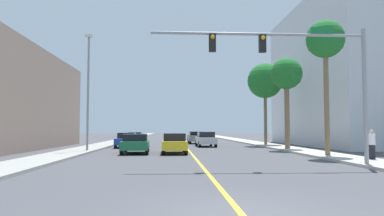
{
  "coord_description": "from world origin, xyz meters",
  "views": [
    {
      "loc": [
        -1.5,
        -7.77,
        1.8
      ],
      "look_at": [
        -0.26,
        13.18,
        3.02
      ],
      "focal_mm": 33.47,
      "sensor_mm": 36.0,
      "label": 1
    }
  ],
  "objects": [
    {
      "name": "palm_far",
      "position": [
        8.48,
        29.42,
        6.83
      ],
      "size": [
        3.7,
        3.7,
        8.58
      ],
      "color": "brown",
      "rests_on": "sidewalk_right"
    },
    {
      "name": "car_gray",
      "position": [
        1.59,
        35.45,
        0.76
      ],
      "size": [
        2.05,
        4.09,
        1.45
      ],
      "rotation": [
        0.0,
        0.0,
        0.03
      ],
      "color": "slate",
      "rests_on": "ground"
    },
    {
      "name": "building_right_near",
      "position": [
        20.33,
        30.18,
        7.74
      ],
      "size": [
        15.73,
        21.68,
        15.48
      ],
      "primitive_type": "cube",
      "color": "silver",
      "rests_on": "ground"
    },
    {
      "name": "pedestrian",
      "position": [
        9.41,
        11.1,
        0.94
      ],
      "size": [
        0.38,
        0.38,
        1.6
      ],
      "rotation": [
        0.0,
        0.0,
        5.64
      ],
      "color": "black",
      "rests_on": "sidewalk_right"
    },
    {
      "name": "traffic_signal_mast",
      "position": [
        4.61,
        8.7,
        4.96
      ],
      "size": [
        10.31,
        0.36,
        6.51
      ],
      "color": "gray",
      "rests_on": "sidewalk_right"
    },
    {
      "name": "car_blue",
      "position": [
        -5.74,
        27.01,
        0.73
      ],
      "size": [
        1.95,
        4.64,
        1.41
      ],
      "rotation": [
        0.0,
        0.0,
        3.17
      ],
      "color": "#1E389E",
      "rests_on": "ground"
    },
    {
      "name": "palm_near",
      "position": [
        8.41,
        14.37,
        7.38
      ],
      "size": [
        2.43,
        2.43,
        8.63
      ],
      "color": "brown",
      "rests_on": "sidewalk_right"
    },
    {
      "name": "car_yellow",
      "position": [
        -1.24,
        18.4,
        0.75
      ],
      "size": [
        1.8,
        4.56,
        1.47
      ],
      "rotation": [
        0.0,
        0.0,
        0.01
      ],
      "color": "gold",
      "rests_on": "ground"
    },
    {
      "name": "palm_mid",
      "position": [
        8.32,
        21.89,
        6.32
      ],
      "size": [
        2.67,
        2.67,
        7.68
      ],
      "color": "brown",
      "rests_on": "sidewalk_right"
    },
    {
      "name": "ground",
      "position": [
        0.0,
        42.0,
        0.0
      ],
      "size": [
        192.0,
        192.0,
        0.0
      ],
      "primitive_type": "plane",
      "color": "#47474C"
    },
    {
      "name": "car_silver",
      "position": [
        2.01,
        28.19,
        0.77
      ],
      "size": [
        1.85,
        4.61,
        1.49
      ],
      "rotation": [
        0.0,
        0.0,
        0.02
      ],
      "color": "#BCBCC1",
      "rests_on": "ground"
    },
    {
      "name": "street_lamp",
      "position": [
        -7.85,
        19.95,
        5.04
      ],
      "size": [
        0.56,
        0.28,
        8.92
      ],
      "color": "gray",
      "rests_on": "sidewalk_left"
    },
    {
      "name": "sidewalk_right",
      "position": [
        8.69,
        42.0,
        0.07
      ],
      "size": [
        2.68,
        168.0,
        0.15
      ],
      "primitive_type": "cube",
      "color": "#B2ADA3",
      "rests_on": "ground"
    },
    {
      "name": "car_white",
      "position": [
        -5.93,
        37.03,
        0.7
      ],
      "size": [
        1.81,
        4.34,
        1.36
      ],
      "rotation": [
        0.0,
        0.0,
        3.15
      ],
      "color": "white",
      "rests_on": "ground"
    },
    {
      "name": "car_green",
      "position": [
        -4.06,
        18.58,
        0.73
      ],
      "size": [
        2.1,
        4.47,
        1.41
      ],
      "rotation": [
        0.0,
        0.0,
        0.04
      ],
      "color": "#196638",
      "rests_on": "ground"
    },
    {
      "name": "sidewalk_left",
      "position": [
        -8.69,
        42.0,
        0.07
      ],
      "size": [
        2.68,
        168.0,
        0.15
      ],
      "primitive_type": "cube",
      "color": "#9E9B93",
      "rests_on": "ground"
    },
    {
      "name": "lane_marking_center",
      "position": [
        0.0,
        42.0,
        0.0
      ],
      "size": [
        0.16,
        144.0,
        0.01
      ],
      "primitive_type": "cube",
      "color": "yellow",
      "rests_on": "ground"
    }
  ]
}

